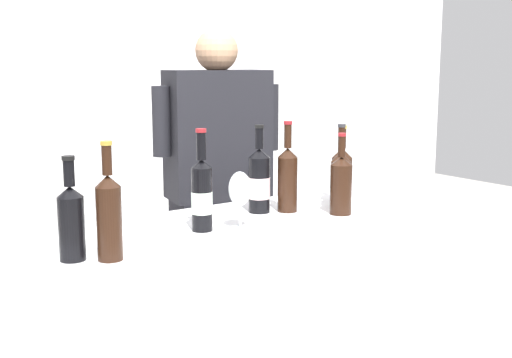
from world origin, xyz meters
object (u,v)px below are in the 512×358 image
wine_bottle_4 (259,181)px  wine_bottle_6 (202,194)px  wine_bottle_3 (71,220)px  wine_bottle_1 (342,173)px  wine_bottle_2 (109,214)px  wine_glass (240,191)px  wine_bottle_5 (341,184)px  person_server (218,218)px  wine_bottle_7 (288,177)px  wine_bottle_0 (341,180)px

wine_bottle_4 → wine_bottle_6: size_ratio=0.96×
wine_bottle_4 → wine_bottle_3: bearing=-166.0°
wine_bottle_3 → wine_bottle_6: 0.49m
wine_bottle_1 → wine_bottle_4: bearing=175.1°
wine_bottle_2 → wine_glass: wine_bottle_2 is taller
wine_bottle_3 → wine_bottle_6: wine_bottle_6 is taller
wine_bottle_2 → wine_bottle_1: bearing=11.7°
wine_bottle_5 → person_server: 0.85m
wine_bottle_7 → wine_bottle_0: bearing=-16.9°
wine_bottle_4 → wine_bottle_7: (0.10, -0.05, 0.01)m
person_server → wine_bottle_1: bearing=-72.2°
wine_bottle_1 → wine_bottle_4: size_ratio=0.94×
wine_bottle_5 → wine_bottle_2: bearing=-176.4°
wine_bottle_0 → wine_bottle_4: 0.33m
wine_bottle_4 → wine_bottle_7: wine_bottle_7 is taller
wine_bottle_4 → wine_glass: (-0.20, -0.17, 0.01)m
wine_bottle_6 → person_server: size_ratio=0.20×
wine_bottle_2 → wine_glass: 0.52m
wine_bottle_2 → wine_bottle_5: (0.94, 0.06, -0.02)m
wine_bottle_3 → wine_bottle_4: wine_bottle_4 is taller
wine_bottle_3 → wine_bottle_4: (0.80, 0.20, 0.00)m
wine_bottle_4 → wine_bottle_5: bearing=-40.8°
wine_bottle_0 → wine_bottle_4: wine_bottle_4 is taller
wine_bottle_0 → wine_glass: wine_bottle_0 is taller
wine_glass → wine_bottle_7: bearing=21.9°
wine_bottle_3 → wine_bottle_7: 0.91m
wine_bottle_0 → wine_glass: size_ratio=1.66×
wine_bottle_5 → wine_bottle_7: 0.20m
wine_bottle_5 → wine_glass: size_ratio=1.54×
wine_bottle_4 → wine_glass: wine_bottle_4 is taller
wine_bottle_2 → wine_bottle_5: 0.94m
wine_bottle_2 → wine_bottle_5: size_ratio=1.13×
wine_bottle_0 → wine_bottle_2: 1.03m
wine_bottle_7 → person_server: (0.09, 0.65, -0.30)m
wine_bottle_0 → wine_glass: bearing=-173.9°
wine_bottle_4 → person_server: person_server is taller
wine_bottle_2 → wine_bottle_7: 0.83m
wine_bottle_7 → person_server: person_server is taller
wine_bottle_3 → person_server: size_ratio=0.18×
wine_bottle_6 → wine_bottle_2: bearing=-160.0°
wine_bottle_0 → wine_bottle_5: bearing=-131.1°
wine_bottle_1 → wine_bottle_2: bearing=-168.3°
wine_bottle_1 → wine_glass: 0.60m
wine_bottle_3 → wine_bottle_5: wine_bottle_5 is taller
wine_bottle_2 → wine_bottle_5: bearing=3.6°
wine_bottle_6 → wine_bottle_0: bearing=0.4°
wine_bottle_0 → person_server: 0.77m
wine_bottle_5 → wine_bottle_6: size_ratio=0.88×
wine_bottle_4 → wine_bottle_6: (-0.32, -0.12, 0.01)m
person_server → wine_bottle_2: bearing=-136.1°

